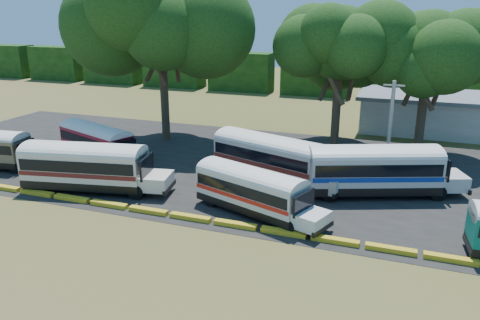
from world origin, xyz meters
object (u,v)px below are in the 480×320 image
(bus_red, at_px, (98,140))
(tree_west, at_px, (160,10))
(bus_cream_west, at_px, (88,164))
(bus_white_red, at_px, (253,188))

(bus_red, distance_m, tree_west, 13.65)
(bus_cream_west, height_order, tree_west, tree_west)
(bus_cream_west, height_order, bus_white_red, bus_cream_west)
(tree_west, bearing_deg, bus_white_red, -45.63)
(bus_red, bearing_deg, tree_west, 96.56)
(bus_red, height_order, bus_white_red, bus_red)
(bus_cream_west, xyz_separation_m, tree_west, (-1.61, 14.53, 10.45))
(bus_white_red, relative_size, tree_west, 0.55)
(bus_cream_west, bearing_deg, bus_white_red, -9.90)
(bus_white_red, bearing_deg, bus_red, 179.42)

